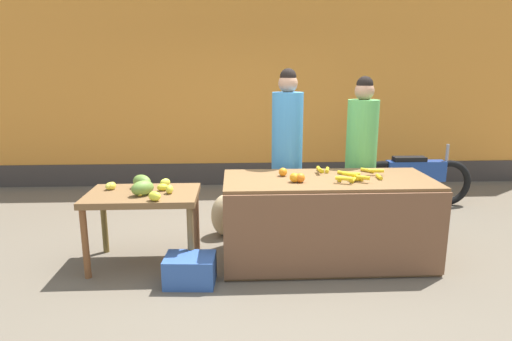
% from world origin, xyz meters
% --- Properties ---
extents(ground_plane, '(24.00, 24.00, 0.00)m').
position_xyz_m(ground_plane, '(0.00, 0.00, 0.00)').
color(ground_plane, '#665B4C').
extents(market_wall_back, '(9.64, 0.23, 3.30)m').
position_xyz_m(market_wall_back, '(0.00, 3.13, 1.62)').
color(market_wall_back, orange).
rests_on(market_wall_back, ground).
extents(fruit_stall_counter, '(2.01, 0.89, 0.84)m').
position_xyz_m(fruit_stall_counter, '(0.49, -0.01, 0.42)').
color(fruit_stall_counter, brown).
rests_on(fruit_stall_counter, ground).
extents(side_table_wooden, '(1.05, 0.68, 0.72)m').
position_xyz_m(side_table_wooden, '(-1.29, 0.00, 0.63)').
color(side_table_wooden, brown).
rests_on(side_table_wooden, ground).
extents(banana_bunch_pile, '(0.65, 0.62, 0.07)m').
position_xyz_m(banana_bunch_pile, '(0.71, 0.03, 0.87)').
color(banana_bunch_pile, gold).
rests_on(banana_bunch_pile, fruit_stall_counter).
extents(orange_pile, '(0.22, 0.35, 0.09)m').
position_xyz_m(orange_pile, '(0.14, -0.07, 0.89)').
color(orange_pile, orange).
rests_on(orange_pile, fruit_stall_counter).
extents(mango_papaya_pile, '(0.69, 0.61, 0.14)m').
position_xyz_m(mango_papaya_pile, '(-1.28, 0.01, 0.78)').
color(mango_papaya_pile, '#D5D347').
rests_on(mango_papaya_pile, side_table_wooden).
extents(vendor_woman_blue_shirt, '(0.34, 0.34, 1.88)m').
position_xyz_m(vendor_woman_blue_shirt, '(0.17, 0.68, 0.95)').
color(vendor_woman_blue_shirt, '#33333D').
rests_on(vendor_woman_blue_shirt, ground).
extents(vendor_woman_green_shirt, '(0.34, 0.34, 1.80)m').
position_xyz_m(vendor_woman_green_shirt, '(0.99, 0.65, 0.91)').
color(vendor_woman_green_shirt, '#33333D').
rests_on(vendor_woman_green_shirt, ground).
extents(parked_motorcycle, '(1.60, 0.18, 0.88)m').
position_xyz_m(parked_motorcycle, '(2.08, 1.70, 0.40)').
color(parked_motorcycle, black).
rests_on(parked_motorcycle, ground).
extents(produce_crate, '(0.46, 0.35, 0.26)m').
position_xyz_m(produce_crate, '(-0.82, -0.45, 0.13)').
color(produce_crate, '#3359A5').
rests_on(produce_crate, ground).
extents(produce_sack, '(0.47, 0.46, 0.49)m').
position_xyz_m(produce_sack, '(-0.52, 0.71, 0.24)').
color(produce_sack, tan).
rests_on(produce_sack, ground).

